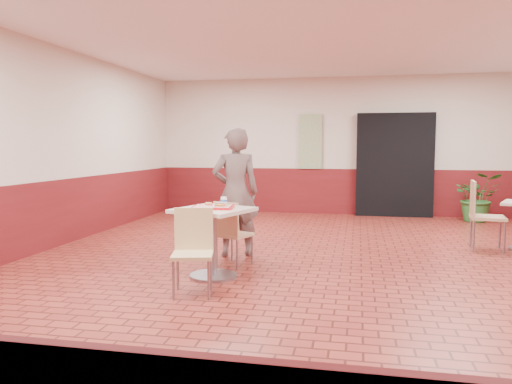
% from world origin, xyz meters
% --- Properties ---
extents(room_shell, '(8.01, 10.01, 3.01)m').
position_xyz_m(room_shell, '(0.00, 0.00, 1.50)').
color(room_shell, maroon).
rests_on(room_shell, ground).
extents(wainscot_band, '(8.00, 10.00, 1.00)m').
position_xyz_m(wainscot_band, '(0.00, 0.00, 0.50)').
color(wainscot_band, '#571013').
rests_on(wainscot_band, ground).
extents(corridor_doorway, '(1.60, 0.22, 2.20)m').
position_xyz_m(corridor_doorway, '(1.20, 4.88, 1.10)').
color(corridor_doorway, black).
rests_on(corridor_doorway, ground).
extents(promo_poster, '(0.50, 0.03, 1.20)m').
position_xyz_m(promo_poster, '(-0.60, 4.94, 1.60)').
color(promo_poster, gray).
rests_on(promo_poster, wainscot_band).
extents(main_table, '(0.76, 0.76, 0.80)m').
position_xyz_m(main_table, '(-1.18, -0.68, 0.54)').
color(main_table, beige).
rests_on(main_table, ground).
extents(chair_main_front, '(0.49, 0.49, 0.87)m').
position_xyz_m(chair_main_front, '(-1.21, -1.32, 0.49)').
color(chair_main_front, '#D6B980').
rests_on(chair_main_front, ground).
extents(chair_main_back, '(0.50, 0.50, 0.82)m').
position_xyz_m(chair_main_back, '(-1.11, -0.12, 0.46)').
color(chair_main_back, tan).
rests_on(chair_main_back, ground).
extents(customer, '(0.75, 0.61, 1.76)m').
position_xyz_m(customer, '(-1.20, 0.47, 0.88)').
color(customer, brown).
rests_on(customer, ground).
extents(serving_tray, '(0.46, 0.36, 0.03)m').
position_xyz_m(serving_tray, '(-1.18, -0.68, 0.82)').
color(serving_tray, red).
rests_on(serving_tray, main_table).
extents(ring_donut, '(0.10, 0.10, 0.03)m').
position_xyz_m(ring_donut, '(-1.25, -0.61, 0.84)').
color(ring_donut, '#C27E46').
rests_on(ring_donut, serving_tray).
extents(long_john_donut, '(0.14, 0.07, 0.04)m').
position_xyz_m(long_john_donut, '(-1.09, -0.70, 0.85)').
color(long_john_donut, gold).
rests_on(long_john_donut, serving_tray).
extents(paper_cup, '(0.07, 0.07, 0.09)m').
position_xyz_m(paper_cup, '(-1.08, -0.57, 0.88)').
color(paper_cup, white).
rests_on(paper_cup, serving_tray).
extents(chair_second_left, '(0.51, 0.51, 1.01)m').
position_xyz_m(chair_second_left, '(2.21, 1.56, 0.56)').
color(chair_second_left, tan).
rests_on(chair_second_left, ground).
extents(potted_plant, '(0.92, 0.81, 0.98)m').
position_xyz_m(potted_plant, '(2.78, 4.40, 0.49)').
color(potted_plant, '#296528').
rests_on(potted_plant, ground).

